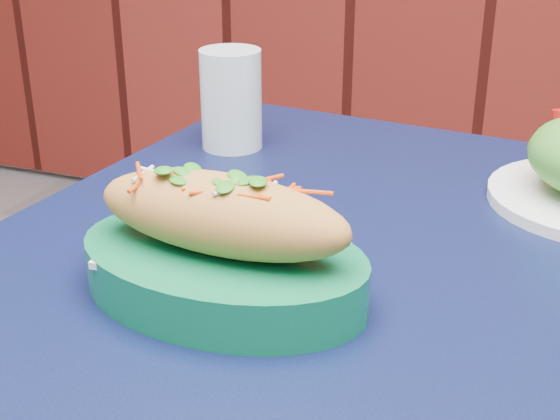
% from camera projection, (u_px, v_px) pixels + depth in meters
% --- Properties ---
extents(cafe_table, '(0.88, 0.88, 0.75)m').
position_uv_depth(cafe_table, '(409.00, 361.00, 0.70)').
color(cafe_table, black).
rests_on(cafe_table, ground).
extents(banh_mi_basket, '(0.25, 0.17, 0.11)m').
position_uv_depth(banh_mi_basket, '(222.00, 247.00, 0.62)').
color(banh_mi_basket, '#0B683E').
rests_on(banh_mi_basket, cafe_table).
extents(water_glass, '(0.07, 0.07, 0.12)m').
position_uv_depth(water_glass, '(231.00, 99.00, 0.94)').
color(water_glass, silver).
rests_on(water_glass, cafe_table).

